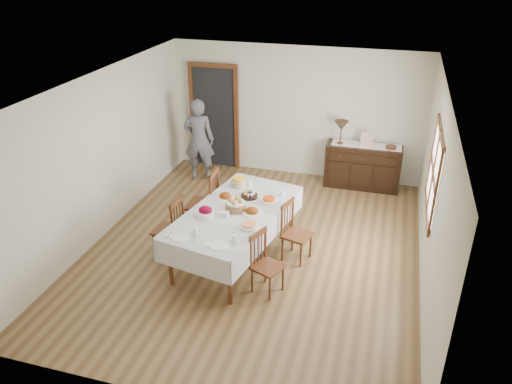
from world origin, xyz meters
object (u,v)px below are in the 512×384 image
(chair_left_near, at_px, (171,227))
(chair_right_far, at_px, (294,231))
(sideboard, at_px, (363,166))
(person, at_px, (199,137))
(chair_right_near, at_px, (265,263))
(dining_table, at_px, (235,216))
(table_lamp, at_px, (341,126))
(chair_left_far, at_px, (206,201))

(chair_left_near, bearing_deg, chair_right_far, 107.36)
(sideboard, height_order, person, person)
(chair_right_far, relative_size, sideboard, 0.65)
(chair_left_near, bearing_deg, person, -163.46)
(chair_left_near, distance_m, chair_right_near, 1.65)
(dining_table, distance_m, chair_right_near, 0.95)
(table_lamp, bearing_deg, chair_right_far, -96.14)
(chair_left_far, xyz_separation_m, chair_right_near, (1.32, -1.25, -0.11))
(sideboard, bearing_deg, table_lamp, -176.11)
(chair_right_near, bearing_deg, dining_table, 66.78)
(dining_table, xyz_separation_m, sideboard, (1.62, 3.01, -0.29))
(chair_left_near, xyz_separation_m, chair_left_far, (0.26, 0.80, 0.08))
(chair_right_near, xyz_separation_m, person, (-2.20, 3.18, 0.43))
(sideboard, distance_m, table_lamp, 0.91)
(dining_table, height_order, chair_right_far, chair_right_far)
(chair_left_far, bearing_deg, chair_left_near, -21.69)
(dining_table, distance_m, chair_left_near, 1.00)
(chair_left_near, xyz_separation_m, chair_right_near, (1.59, -0.45, -0.04))
(chair_right_near, bearing_deg, chair_left_near, 96.94)
(chair_left_far, bearing_deg, chair_right_far, 73.09)
(person, distance_m, table_lamp, 2.77)
(sideboard, bearing_deg, person, -171.33)
(person, bearing_deg, chair_right_far, 126.21)
(dining_table, relative_size, chair_right_far, 2.74)
(chair_right_far, relative_size, table_lamp, 2.02)
(chair_left_far, height_order, sideboard, chair_left_far)
(dining_table, height_order, chair_right_near, chair_right_near)
(chair_right_far, bearing_deg, chair_left_near, 120.23)
(chair_right_far, xyz_separation_m, sideboard, (0.76, 2.79, -0.04))
(chair_left_near, height_order, sideboard, chair_left_near)
(dining_table, height_order, sideboard, sideboard)
(dining_table, bearing_deg, person, 132.83)
(table_lamp, bearing_deg, chair_right_near, -98.05)
(chair_left_far, xyz_separation_m, person, (-0.87, 1.93, 0.32))
(dining_table, height_order, chair_left_near, chair_left_near)
(dining_table, height_order, person, person)
(dining_table, height_order, table_lamp, table_lamp)
(chair_left_near, bearing_deg, table_lamp, 150.53)
(chair_left_near, distance_m, table_lamp, 3.88)
(sideboard, bearing_deg, dining_table, -118.23)
(chair_left_far, bearing_deg, table_lamp, 138.94)
(chair_left_near, height_order, person, person)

